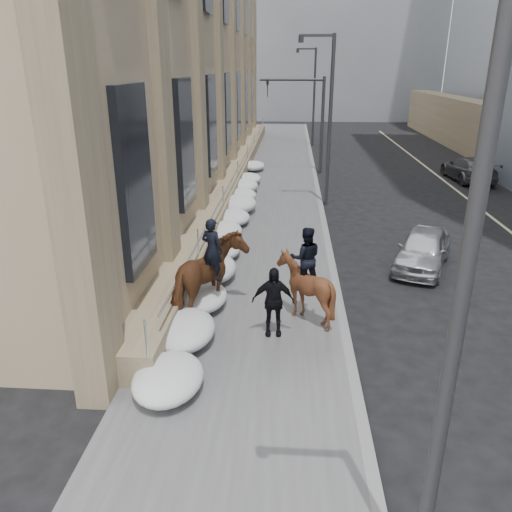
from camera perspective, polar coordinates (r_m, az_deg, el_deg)
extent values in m
plane|color=black|center=(12.74, -1.53, -10.47)|extent=(140.00, 140.00, 0.00)
cube|color=#49494B|center=(21.85, 0.98, 3.45)|extent=(5.00, 80.00, 0.12)
cube|color=slate|center=(21.88, 7.86, 3.27)|extent=(0.24, 80.00, 0.12)
cube|color=#BFB78C|center=(23.78, 27.17, 2.40)|extent=(0.15, 70.00, 0.01)
cube|color=#9D8967|center=(31.56, -8.46, 25.06)|extent=(5.00, 44.00, 18.00)
cube|color=#74644B|center=(31.60, -2.14, 9.67)|extent=(1.10, 44.00, 0.90)
cylinder|color=silver|center=(31.40, -1.33, 11.27)|extent=(0.06, 42.00, 0.06)
cube|color=#74644B|center=(21.23, -7.36, 24.76)|extent=(0.70, 1.20, 16.20)
cube|color=black|center=(24.26, -5.15, 14.64)|extent=(0.20, 2.20, 4.50)
cube|color=slate|center=(71.25, 7.13, 26.77)|extent=(30.00, 12.00, 28.00)
cube|color=gray|center=(83.18, -0.92, 23.29)|extent=(24.00, 12.00, 20.00)
cylinder|color=#2D2D30|center=(5.78, 21.91, -7.93)|extent=(0.18, 0.18, 8.00)
cylinder|color=#2D2D30|center=(25.01, 8.43, 14.70)|extent=(0.18, 0.18, 8.00)
cube|color=#2D2D30|center=(24.86, 6.94, 23.74)|extent=(1.60, 0.15, 0.12)
cylinder|color=#2D2D30|center=(24.84, 5.17, 23.46)|extent=(0.24, 0.24, 0.30)
cylinder|color=#2D2D30|center=(44.92, 6.65, 17.48)|extent=(0.18, 0.18, 8.00)
cube|color=#2D2D30|center=(44.84, 5.77, 22.49)|extent=(1.60, 0.15, 0.12)
cylinder|color=#2D2D30|center=(44.82, 4.80, 22.33)|extent=(0.24, 0.24, 0.30)
cylinder|color=#2D2D30|center=(33.07, 7.56, 14.48)|extent=(0.20, 0.20, 6.00)
cylinder|color=#2D2D30|center=(32.82, 4.11, 19.46)|extent=(4.00, 0.16, 0.16)
imported|color=black|center=(32.88, 1.33, 18.64)|extent=(0.18, 0.22, 1.10)
ellipsoid|color=silver|center=(12.71, -8.14, -8.36)|extent=(1.50, 2.10, 0.68)
ellipsoid|color=silver|center=(16.23, -5.12, -1.42)|extent=(1.60, 2.20, 0.72)
ellipsoid|color=silver|center=(19.98, -3.63, 2.85)|extent=(1.40, 2.00, 0.64)
ellipsoid|color=silver|center=(23.75, -2.02, 5.98)|extent=(1.70, 2.30, 0.76)
ellipsoid|color=silver|center=(27.63, -1.36, 8.03)|extent=(1.50, 2.10, 0.66)
imported|color=#512D18|center=(13.62, -5.41, -2.56)|extent=(2.15, 2.87, 2.21)
imported|color=black|center=(13.46, -5.42, 0.79)|extent=(0.74, 0.63, 1.72)
imported|color=#452413|center=(13.54, 5.59, -3.64)|extent=(1.59, 1.76, 1.82)
imported|color=black|center=(13.36, 5.70, -0.23)|extent=(0.89, 0.72, 1.72)
imported|color=black|center=(12.70, 1.94, -5.20)|extent=(1.11, 0.52, 1.84)
imported|color=silver|center=(18.26, 18.56, 0.75)|extent=(2.93, 4.24, 1.34)
imported|color=#4D4E53|center=(33.48, 23.13, 9.14)|extent=(2.37, 5.11, 1.45)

